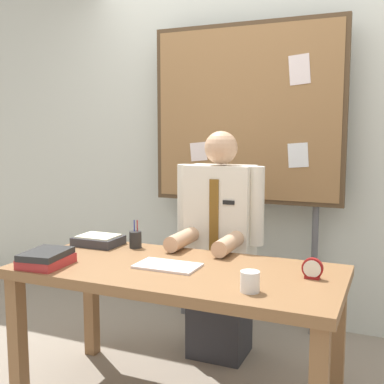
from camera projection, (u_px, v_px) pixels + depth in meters
back_wall at (254, 137)px, 3.46m from camera, size 6.40×0.08×2.70m
desk at (177, 285)px, 2.34m from camera, size 1.60×0.75×0.73m
person at (220, 254)px, 2.90m from camera, size 0.55×0.56×1.39m
bulletin_board at (246, 118)px, 3.26m from camera, size 1.34×0.09×2.12m
book_stack at (46, 258)px, 2.34m from camera, size 0.22×0.27×0.08m
open_notebook at (168, 266)px, 2.33m from camera, size 0.31×0.19×0.01m
desk_clock at (312, 269)px, 2.14m from camera, size 0.10×0.04×0.10m
coffee_mug at (250, 282)px, 1.96m from camera, size 0.08×0.08×0.09m
pen_holder at (135, 239)px, 2.72m from camera, size 0.07×0.07×0.16m
paper_tray at (98, 240)px, 2.79m from camera, size 0.26×0.20×0.06m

